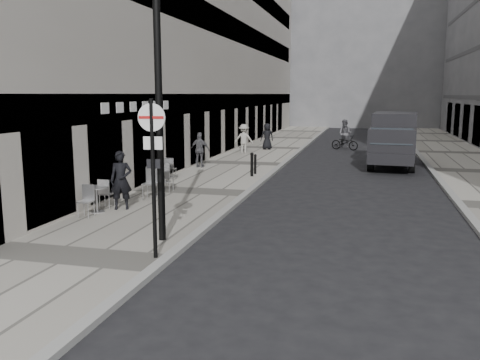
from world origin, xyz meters
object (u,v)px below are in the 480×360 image
object	(u,v)px
walking_man	(121,180)
lamppost	(158,85)
panel_van	(394,137)
sign_post	(153,157)
cyclist	(345,138)

from	to	relation	value
walking_man	lamppost	world-z (taller)	lamppost
lamppost	panel_van	world-z (taller)	lamppost
sign_post	cyclist	xyz separation A→B (m)	(2.87, 23.51, -1.50)
sign_post	cyclist	world-z (taller)	sign_post
cyclist	panel_van	bearing A→B (deg)	-48.54
lamppost	walking_man	bearing A→B (deg)	131.77
lamppost	cyclist	world-z (taller)	lamppost
sign_post	panel_van	distance (m)	17.30
lamppost	cyclist	xyz separation A→B (m)	(3.25, 22.22, -2.98)
walking_man	cyclist	size ratio (longest dim) A/B	0.91
walking_man	cyclist	xyz separation A→B (m)	(5.70, 19.48, -0.24)
sign_post	lamppost	distance (m)	2.00
sign_post	panel_van	size ratio (longest dim) A/B	0.58
lamppost	cyclist	size ratio (longest dim) A/B	3.36
walking_man	panel_van	world-z (taller)	panel_van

